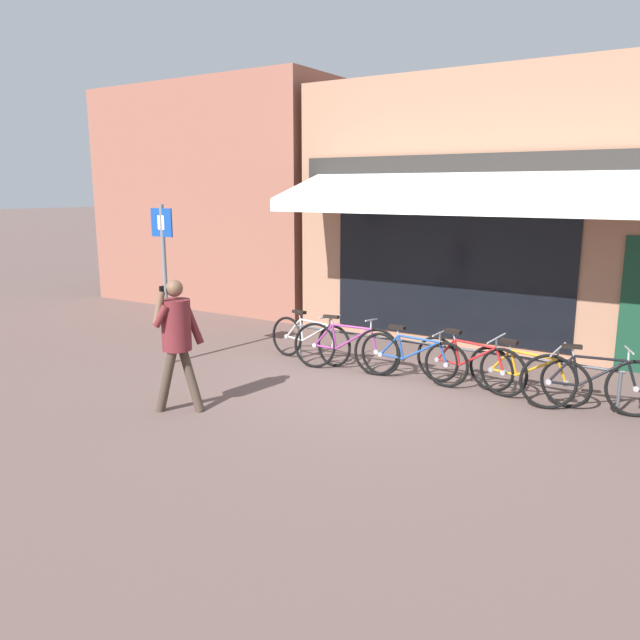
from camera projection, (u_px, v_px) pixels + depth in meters
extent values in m
plane|color=brown|center=(378.00, 380.00, 9.26)|extent=(160.00, 160.00, 0.00)
cube|color=#9E7056|center=(524.00, 211.00, 11.61)|extent=(7.98, 3.00, 4.77)
cube|color=black|center=(447.00, 277.00, 11.06)|extent=(4.39, 0.04, 2.20)
cube|color=#282623|center=(502.00, 166.00, 10.20)|extent=(7.58, 0.06, 0.44)
cube|color=white|center=(486.00, 186.00, 9.64)|extent=(7.19, 1.58, 0.50)
cube|color=white|center=(468.00, 209.00, 9.07)|extent=(7.19, 0.03, 0.20)
cube|color=#8E5647|center=(239.00, 197.00, 15.84)|extent=(6.22, 4.00, 5.17)
cylinder|color=#47494F|center=(438.00, 346.00, 9.07)|extent=(4.97, 0.04, 0.04)
cylinder|color=#47494F|center=(300.00, 342.00, 10.42)|extent=(0.04, 0.04, 0.55)
cylinder|color=#47494F|center=(619.00, 393.00, 7.84)|extent=(0.04, 0.04, 0.55)
torus|color=black|center=(334.00, 346.00, 9.94)|extent=(0.68, 0.18, 0.67)
cylinder|color=#9E9EA3|center=(334.00, 346.00, 9.94)|extent=(0.08, 0.07, 0.07)
torus|color=black|center=(287.00, 336.00, 10.58)|extent=(0.68, 0.18, 0.67)
cylinder|color=#9E9EA3|center=(287.00, 336.00, 10.58)|extent=(0.08, 0.07, 0.07)
cylinder|color=#BCB7B2|center=(316.00, 333.00, 10.16)|extent=(0.57, 0.08, 0.36)
cylinder|color=#BCB7B2|center=(315.00, 322.00, 10.15)|extent=(0.63, 0.11, 0.05)
cylinder|color=#BCB7B2|center=(302.00, 330.00, 10.35)|extent=(0.12, 0.08, 0.35)
cylinder|color=#BCB7B2|center=(295.00, 338.00, 10.46)|extent=(0.36, 0.08, 0.05)
cylinder|color=#BCB7B2|center=(294.00, 328.00, 10.46)|extent=(0.31, 0.04, 0.35)
cylinder|color=#BCB7B2|center=(332.00, 336.00, 9.95)|extent=(0.15, 0.08, 0.32)
cylinder|color=#9E9EA3|center=(300.00, 316.00, 10.35)|extent=(0.06, 0.04, 0.11)
cube|color=black|center=(299.00, 312.00, 10.35)|extent=(0.25, 0.13, 0.06)
cylinder|color=#9E9EA3|center=(330.00, 321.00, 9.95)|extent=(0.03, 0.04, 0.14)
cylinder|color=#9E9EA3|center=(330.00, 317.00, 9.94)|extent=(0.09, 0.52, 0.06)
torus|color=black|center=(376.00, 352.00, 9.48)|extent=(0.73, 0.25, 0.72)
cylinder|color=#9E9EA3|center=(376.00, 352.00, 9.48)|extent=(0.08, 0.08, 0.08)
torus|color=black|center=(315.00, 345.00, 9.89)|extent=(0.73, 0.25, 0.72)
cylinder|color=#9E9EA3|center=(315.00, 345.00, 9.89)|extent=(0.08, 0.08, 0.08)
cylinder|color=#892D7A|center=(353.00, 339.00, 9.62)|extent=(0.57, 0.17, 0.38)
cylinder|color=#892D7A|center=(351.00, 327.00, 9.62)|extent=(0.63, 0.13, 0.05)
cylinder|color=#892D7A|center=(334.00, 337.00, 9.75)|extent=(0.13, 0.08, 0.38)
cylinder|color=#892D7A|center=(325.00, 347.00, 9.82)|extent=(0.36, 0.09, 0.05)
cylinder|color=#892D7A|center=(324.00, 335.00, 9.82)|extent=(0.31, 0.13, 0.37)
cylinder|color=#892D7A|center=(374.00, 340.00, 9.49)|extent=(0.16, 0.07, 0.35)
cylinder|color=#9E9EA3|center=(332.00, 321.00, 9.75)|extent=(0.06, 0.04, 0.11)
cube|color=black|center=(331.00, 317.00, 9.75)|extent=(0.25, 0.14, 0.06)
cylinder|color=#9E9EA3|center=(371.00, 325.00, 9.50)|extent=(0.03, 0.05, 0.14)
cylinder|color=#9E9EA3|center=(371.00, 320.00, 9.49)|extent=(0.10, 0.52, 0.10)
torus|color=black|center=(446.00, 365.00, 8.88)|extent=(0.67, 0.06, 0.67)
cylinder|color=#9E9EA3|center=(446.00, 365.00, 8.88)|extent=(0.07, 0.06, 0.07)
torus|color=black|center=(381.00, 354.00, 9.44)|extent=(0.67, 0.06, 0.67)
cylinder|color=#9E9EA3|center=(381.00, 354.00, 9.44)|extent=(0.07, 0.06, 0.07)
cylinder|color=#1E4793|center=(421.00, 351.00, 9.06)|extent=(0.59, 0.04, 0.36)
cylinder|color=#1E4793|center=(419.00, 339.00, 9.05)|extent=(0.65, 0.04, 0.05)
cylinder|color=#1E4793|center=(401.00, 347.00, 9.24)|extent=(0.11, 0.04, 0.35)
cylinder|color=#1E4793|center=(392.00, 356.00, 9.35)|extent=(0.37, 0.04, 0.05)
cylinder|color=#1E4793|center=(390.00, 345.00, 9.33)|extent=(0.32, 0.03, 0.35)
cylinder|color=#1E4793|center=(443.00, 353.00, 8.88)|extent=(0.15, 0.04, 0.32)
cylinder|color=#9E9EA3|center=(398.00, 332.00, 9.22)|extent=(0.05, 0.03, 0.11)
cube|color=black|center=(397.00, 327.00, 9.22)|extent=(0.24, 0.10, 0.05)
cylinder|color=#9E9EA3|center=(440.00, 338.00, 8.86)|extent=(0.03, 0.03, 0.14)
cylinder|color=#9E9EA3|center=(440.00, 333.00, 8.85)|extent=(0.03, 0.52, 0.03)
torus|color=black|center=(503.00, 372.00, 8.45)|extent=(0.70, 0.20, 0.70)
cylinder|color=#9E9EA3|center=(503.00, 372.00, 8.45)|extent=(0.08, 0.07, 0.07)
torus|color=black|center=(438.00, 359.00, 9.11)|extent=(0.70, 0.20, 0.70)
cylinder|color=#9E9EA3|center=(438.00, 359.00, 9.11)|extent=(0.08, 0.07, 0.07)
cylinder|color=#B21E1E|center=(477.00, 357.00, 8.66)|extent=(0.57, 0.14, 0.37)
cylinder|color=#B21E1E|center=(475.00, 344.00, 8.64)|extent=(0.63, 0.13, 0.05)
cylinder|color=#B21E1E|center=(457.00, 352.00, 8.86)|extent=(0.12, 0.05, 0.37)
cylinder|color=#B21E1E|center=(448.00, 362.00, 9.00)|extent=(0.36, 0.09, 0.05)
cylinder|color=#B21E1E|center=(446.00, 350.00, 8.97)|extent=(0.31, 0.11, 0.36)
cylinder|color=#B21E1E|center=(500.00, 360.00, 8.44)|extent=(0.15, 0.04, 0.34)
cylinder|color=#9E9EA3|center=(454.00, 336.00, 8.84)|extent=(0.06, 0.03, 0.11)
cube|color=black|center=(453.00, 331.00, 8.83)|extent=(0.25, 0.14, 0.06)
cylinder|color=#9E9EA3|center=(496.00, 343.00, 8.42)|extent=(0.03, 0.04, 0.14)
cylinder|color=#9E9EA3|center=(496.00, 338.00, 8.40)|extent=(0.10, 0.52, 0.06)
torus|color=black|center=(566.00, 384.00, 8.02)|extent=(0.68, 0.22, 0.67)
cylinder|color=#9E9EA3|center=(566.00, 384.00, 8.02)|extent=(0.08, 0.08, 0.08)
torus|color=black|center=(491.00, 369.00, 8.66)|extent=(0.68, 0.22, 0.67)
cylinder|color=#9E9EA3|center=(491.00, 369.00, 8.66)|extent=(0.08, 0.08, 0.08)
cylinder|color=orange|center=(536.00, 367.00, 8.22)|extent=(0.56, 0.15, 0.36)
cylinder|color=orange|center=(534.00, 355.00, 8.19)|extent=(0.63, 0.11, 0.05)
cylinder|color=orange|center=(514.00, 363.00, 8.41)|extent=(0.13, 0.08, 0.35)
cylinder|color=orange|center=(504.00, 372.00, 8.55)|extent=(0.36, 0.08, 0.05)
cylinder|color=orange|center=(501.00, 360.00, 8.52)|extent=(0.31, 0.12, 0.35)
cylinder|color=orange|center=(562.00, 372.00, 8.01)|extent=(0.16, 0.07, 0.32)
cylinder|color=#9E9EA3|center=(510.00, 347.00, 8.38)|extent=(0.06, 0.04, 0.11)
cube|color=black|center=(509.00, 342.00, 8.37)|extent=(0.25, 0.14, 0.06)
cylinder|color=#9E9EA3|center=(558.00, 354.00, 7.97)|extent=(0.03, 0.05, 0.14)
cylinder|color=#9E9EA3|center=(558.00, 349.00, 7.95)|extent=(0.09, 0.52, 0.09)
torus|color=black|center=(636.00, 389.00, 7.72)|extent=(0.72, 0.30, 0.73)
cylinder|color=#9E9EA3|center=(636.00, 389.00, 7.72)|extent=(0.09, 0.08, 0.07)
torus|color=black|center=(548.00, 382.00, 8.00)|extent=(0.72, 0.30, 0.73)
cylinder|color=#9E9EA3|center=(548.00, 382.00, 8.00)|extent=(0.09, 0.08, 0.07)
cylinder|color=black|center=(603.00, 373.00, 7.81)|extent=(0.55, 0.22, 0.39)
cylinder|color=black|center=(601.00, 359.00, 7.79)|extent=(0.61, 0.21, 0.05)
cylinder|color=black|center=(576.00, 371.00, 7.89)|extent=(0.12, 0.04, 0.38)
cylinder|color=black|center=(563.00, 384.00, 7.95)|extent=(0.35, 0.13, 0.05)
cylinder|color=black|center=(561.00, 369.00, 7.94)|extent=(0.30, 0.15, 0.38)
cylinder|color=black|center=(632.00, 375.00, 7.71)|extent=(0.15, 0.05, 0.35)
cylinder|color=#9E9EA3|center=(573.00, 352.00, 7.87)|extent=(0.06, 0.03, 0.11)
cube|color=black|center=(572.00, 347.00, 7.87)|extent=(0.26, 0.17, 0.06)
cylinder|color=#9E9EA3|center=(629.00, 356.00, 7.70)|extent=(0.04, 0.04, 0.14)
cylinder|color=#9E9EA3|center=(629.00, 350.00, 7.69)|extent=(0.17, 0.51, 0.06)
cylinder|color=#47382D|center=(166.00, 382.00, 7.86)|extent=(0.36, 0.17, 0.84)
cylinder|color=#47382D|center=(191.00, 380.00, 7.94)|extent=(0.36, 0.17, 0.84)
cylinder|color=maroon|center=(176.00, 325.00, 7.75)|extent=(0.42, 0.42, 0.64)
sphere|color=brown|center=(174.00, 288.00, 7.65)|extent=(0.21, 0.21, 0.21)
cylinder|color=maroon|center=(192.00, 322.00, 7.90)|extent=(0.30, 0.21, 0.57)
cylinder|color=maroon|center=(161.00, 316.00, 7.54)|extent=(0.22, 0.22, 0.29)
cylinder|color=brown|center=(159.00, 309.00, 7.55)|extent=(0.14, 0.20, 0.43)
cube|color=black|center=(162.00, 292.00, 7.54)|extent=(0.03, 0.07, 0.14)
cylinder|color=slate|center=(165.00, 286.00, 9.91)|extent=(0.07, 0.07, 2.55)
cube|color=#14429E|center=(162.00, 223.00, 9.69)|extent=(0.44, 0.02, 0.44)
cube|color=white|center=(161.00, 223.00, 9.68)|extent=(0.14, 0.01, 0.22)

